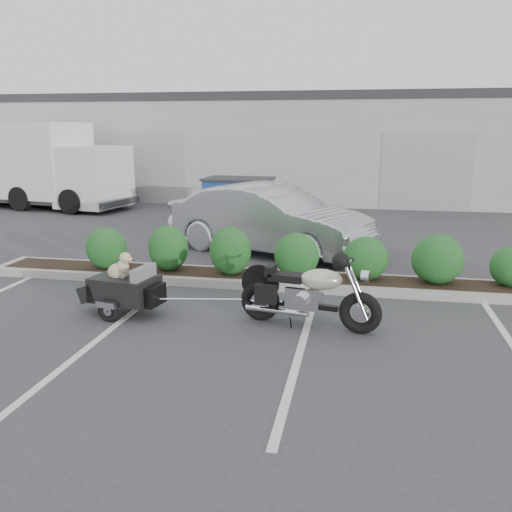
% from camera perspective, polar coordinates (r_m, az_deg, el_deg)
% --- Properties ---
extents(ground, '(90.00, 90.00, 0.00)m').
position_cam_1_polar(ground, '(7.88, -3.49, -7.18)').
color(ground, '#38383A').
rests_on(ground, ground).
extents(planter_kerb, '(12.00, 1.00, 0.15)m').
position_cam_1_polar(planter_kerb, '(9.75, 5.44, -2.69)').
color(planter_kerb, '#9E9E93').
rests_on(planter_kerb, ground).
extents(building, '(26.00, 10.00, 4.00)m').
position_cam_1_polar(building, '(24.22, 6.67, 11.46)').
color(building, '#9EA099').
rests_on(building, ground).
extents(motorcycle, '(2.05, 0.84, 1.19)m').
position_cam_1_polar(motorcycle, '(7.66, 5.50, -4.09)').
color(motorcycle, black).
rests_on(motorcycle, ground).
extents(pet_trailer, '(1.67, 0.95, 0.98)m').
position_cam_1_polar(pet_trailer, '(8.40, -13.71, -3.25)').
color(pet_trailer, black).
rests_on(pet_trailer, ground).
extents(sedan, '(4.93, 3.30, 1.54)m').
position_cam_1_polar(sedan, '(12.12, 1.40, 3.89)').
color(sedan, '#B4B5BC').
rests_on(sedan, ground).
extents(dumpster, '(2.04, 1.43, 1.32)m').
position_cam_1_polar(dumpster, '(16.28, -1.81, 5.96)').
color(dumpster, navy).
rests_on(dumpster, ground).
extents(delivery_truck, '(6.69, 3.20, 2.94)m').
position_cam_1_polar(delivery_truck, '(20.65, -21.53, 8.70)').
color(delivery_truck, silver).
rests_on(delivery_truck, ground).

